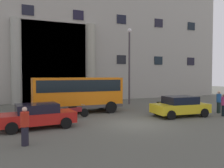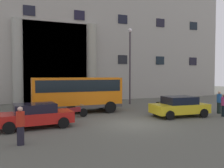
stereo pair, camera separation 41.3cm
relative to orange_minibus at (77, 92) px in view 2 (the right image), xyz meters
The scene contains 14 objects.
ground_plane 6.13m from the orange_minibus, 68.99° to the right, with size 80.00×64.00×0.12m, color #515249.
office_building_facade 15.18m from the orange_minibus, 80.04° to the left, with size 38.98×9.76×21.46m.
orange_minibus is the anchor object (origin of this frame).
bus_stop_sign 4.56m from the orange_minibus, 21.32° to the left, with size 0.44×0.08×2.61m.
hedge_planter_entrance_left 5.11m from the orange_minibus, 95.43° to the left, with size 1.50×0.72×1.26m.
hedge_planter_far_east 5.92m from the orange_minibus, 53.61° to the left, with size 1.90×0.98×1.47m.
parked_coupe_end 5.60m from the orange_minibus, 128.64° to the right, with size 4.22×2.16×1.36m.
parked_sedan_far 7.79m from the orange_minibus, 34.90° to the right, with size 4.07×2.25×1.43m.
motorcycle_near_kerb 2.62m from the orange_minibus, 110.10° to the right, with size 2.05×0.63×0.89m.
motorcycle_far_end 6.75m from the orange_minibus, 20.47° to the right, with size 2.01×0.68×0.89m.
pedestrian_child_trailing 11.00m from the orange_minibus, 24.10° to the right, with size 0.36×0.36×1.71m.
pedestrian_man_red_shirt 10.86m from the orange_minibus, 31.29° to the right, with size 0.36×0.36×1.59m.
pedestrian_man_crossing 8.67m from the orange_minibus, 119.58° to the right, with size 0.36×0.36×1.65m.
lamppost_plaza_centre 7.41m from the orange_minibus, 26.89° to the left, with size 0.40×0.40×7.54m.
Camera 2 is at (-6.49, -12.76, 3.03)m, focal length 38.20 mm.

